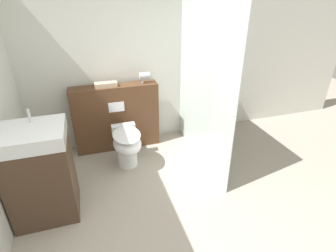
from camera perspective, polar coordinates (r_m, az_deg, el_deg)
The scene contains 7 objects.
wall_back at distance 3.94m, azimuth -9.51°, elevation 13.52°, with size 8.00×0.06×2.50m.
partition_panel at distance 3.97m, azimuth -11.13°, elevation 1.87°, with size 1.24×0.26×0.99m.
shower_glass at distance 3.43m, azimuth 7.66°, elevation 8.36°, with size 0.04×1.66×2.13m.
toilet at distance 3.55m, azimuth -8.93°, elevation -4.12°, with size 0.36×0.60×0.54m.
sink_vanity at distance 3.00m, azimuth -25.93°, elevation -9.23°, with size 0.62×0.56×1.17m.
hair_drier at distance 3.81m, azimuth -5.03°, elevation 10.87°, with size 0.18×0.09×0.16m.
folded_towel at distance 3.76m, azimuth -13.36°, elevation 8.77°, with size 0.31×0.13×0.06m.
Camera 1 is at (-0.53, -1.39, 2.17)m, focal length 28.00 mm.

